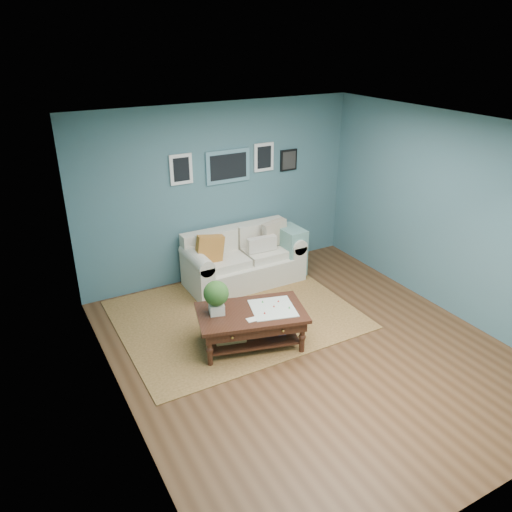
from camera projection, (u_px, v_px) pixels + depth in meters
room_shell at (311, 248)px, 5.69m from camera, size 5.00×5.02×2.70m
area_rug at (236, 314)px, 6.96m from camera, size 3.14×2.51×0.01m
loveseat at (247, 258)px, 7.75m from camera, size 1.84×0.83×0.94m
coffee_table at (246, 317)px, 6.12m from camera, size 1.47×1.09×0.92m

